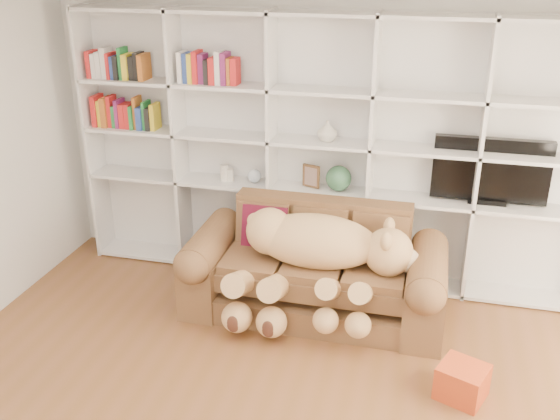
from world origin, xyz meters
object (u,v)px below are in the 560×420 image
(gift_box, at_px, (462,382))
(tv, at_px, (490,171))
(sofa, at_px, (315,274))
(teddy_bear, at_px, (315,255))

(gift_box, height_order, tv, tv)
(sofa, distance_m, teddy_bear, 0.33)
(sofa, relative_size, gift_box, 6.95)
(teddy_bear, bearing_deg, tv, 29.70)
(sofa, xyz_separation_m, gift_box, (1.20, -0.86, -0.21))
(sofa, relative_size, teddy_bear, 1.43)
(teddy_bear, xyz_separation_m, gift_box, (1.18, -0.68, -0.49))
(sofa, xyz_separation_m, tv, (1.34, 0.66, 0.80))
(sofa, height_order, teddy_bear, teddy_bear)
(teddy_bear, xyz_separation_m, tv, (1.31, 0.84, 0.53))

